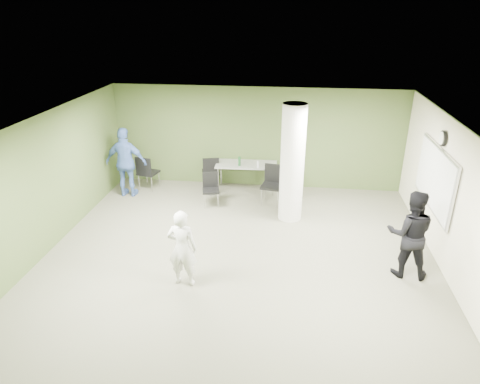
# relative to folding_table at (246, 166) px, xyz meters

# --- Properties ---
(floor) EXTENTS (8.00, 8.00, 0.00)m
(floor) POSITION_rel_folding_table_xyz_m (0.24, -3.54, -0.74)
(floor) COLOR #5A5A47
(floor) RESTS_ON ground
(ceiling) EXTENTS (8.00, 8.00, 0.00)m
(ceiling) POSITION_rel_folding_table_xyz_m (0.24, -3.54, 2.06)
(ceiling) COLOR white
(ceiling) RESTS_ON wall_back
(wall_back) EXTENTS (8.00, 2.80, 0.02)m
(wall_back) POSITION_rel_folding_table_xyz_m (0.24, 0.46, 0.66)
(wall_back) COLOR #455C2B
(wall_back) RESTS_ON floor
(wall_left) EXTENTS (0.02, 8.00, 2.80)m
(wall_left) POSITION_rel_folding_table_xyz_m (-3.76, -3.54, 0.66)
(wall_left) COLOR #455C2B
(wall_left) RESTS_ON floor
(wall_right_cream) EXTENTS (0.02, 8.00, 2.80)m
(wall_right_cream) POSITION_rel_folding_table_xyz_m (4.24, -3.54, 0.66)
(wall_right_cream) COLOR beige
(wall_right_cream) RESTS_ON floor
(column) EXTENTS (0.56, 0.56, 2.80)m
(column) POSITION_rel_folding_table_xyz_m (1.24, -1.54, 0.66)
(column) COLOR silver
(column) RESTS_ON floor
(whiteboard) EXTENTS (0.05, 2.30, 1.30)m
(whiteboard) POSITION_rel_folding_table_xyz_m (4.17, -2.34, 0.76)
(whiteboard) COLOR silver
(whiteboard) RESTS_ON wall_right_cream
(wall_clock) EXTENTS (0.06, 0.32, 0.32)m
(wall_clock) POSITION_rel_folding_table_xyz_m (4.17, -2.34, 1.61)
(wall_clock) COLOR black
(wall_clock) RESTS_ON wall_right_cream
(folding_table) EXTENTS (1.68, 0.78, 1.04)m
(folding_table) POSITION_rel_folding_table_xyz_m (0.00, 0.00, 0.00)
(folding_table) COLOR gray
(folding_table) RESTS_ON floor
(wastebasket) EXTENTS (0.25, 0.25, 0.29)m
(wastebasket) POSITION_rel_folding_table_xyz_m (-0.93, -0.36, -0.59)
(wastebasket) COLOR #4C4C4C
(wastebasket) RESTS_ON floor
(chair_back_left) EXTENTS (0.59, 0.59, 0.99)m
(chair_back_left) POSITION_rel_folding_table_xyz_m (-2.75, -0.31, -0.16)
(chair_back_left) COLOR black
(chair_back_left) RESTS_ON floor
(chair_back_right) EXTENTS (0.57, 0.57, 0.94)m
(chair_back_right) POSITION_rel_folding_table_xyz_m (-1.00, 0.02, -0.19)
(chair_back_right) COLOR black
(chair_back_right) RESTS_ON floor
(chair_table_left) EXTENTS (0.51, 0.51, 0.85)m
(chair_table_left) POSITION_rel_folding_table_xyz_m (-0.81, -1.01, -0.25)
(chair_table_left) COLOR black
(chair_table_left) RESTS_ON floor
(chair_table_right) EXTENTS (0.58, 0.58, 1.02)m
(chair_table_right) POSITION_rel_folding_table_xyz_m (0.76, -0.70, -0.14)
(chair_table_right) COLOR black
(chair_table_right) RESTS_ON floor
(woman_white) EXTENTS (0.56, 0.39, 1.50)m
(woman_white) POSITION_rel_folding_table_xyz_m (-0.65, -4.49, 0.01)
(woman_white) COLOR silver
(woman_white) RESTS_ON floor
(man_black) EXTENTS (0.92, 0.75, 1.74)m
(man_black) POSITION_rel_folding_table_xyz_m (3.47, -3.66, 0.13)
(man_black) COLOR black
(man_black) RESTS_ON floor
(man_blue) EXTENTS (1.11, 0.47, 1.88)m
(man_blue) POSITION_rel_folding_table_xyz_m (-3.12, -0.73, 0.20)
(man_blue) COLOR #4566AC
(man_blue) RESTS_ON floor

